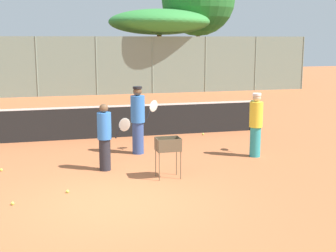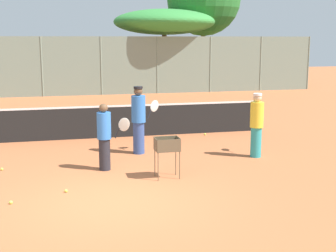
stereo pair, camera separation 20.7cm
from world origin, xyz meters
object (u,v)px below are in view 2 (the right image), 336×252
player_yellow_shirt (257,124)px  ball_cart (167,148)px  tennis_net (87,122)px  player_white_outfit (105,136)px  player_red_cap (139,119)px

player_yellow_shirt → ball_cart: (-2.83, -1.35, -0.19)m
tennis_net → player_white_outfit: 3.84m
player_red_cap → ball_cart: 2.52m
player_red_cap → ball_cart: size_ratio=1.99×
tennis_net → player_yellow_shirt: player_yellow_shirt is taller
player_white_outfit → player_red_cap: size_ratio=0.87×
player_white_outfit → ball_cart: (1.34, -1.01, -0.13)m
player_white_outfit → ball_cart: size_ratio=1.73×
player_white_outfit → player_red_cap: player_red_cap is taller
player_white_outfit → tennis_net: bearing=122.4°
player_yellow_shirt → player_white_outfit: bearing=125.0°
player_red_cap → ball_cart: bearing=-110.1°
ball_cart → player_red_cap: bearing=95.2°
player_red_cap → ball_cart: player_red_cap is taller
player_white_outfit → ball_cart: player_white_outfit is taller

